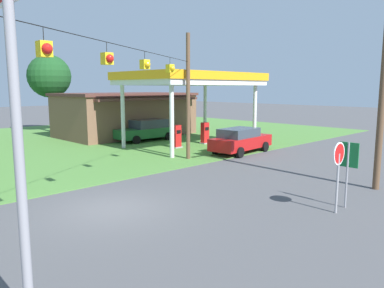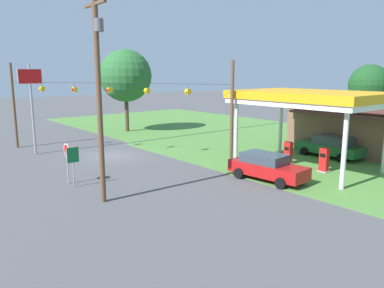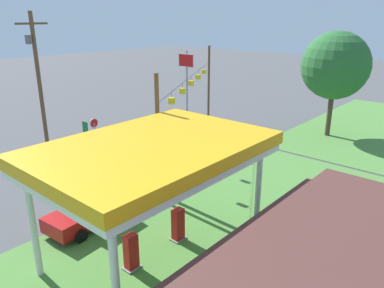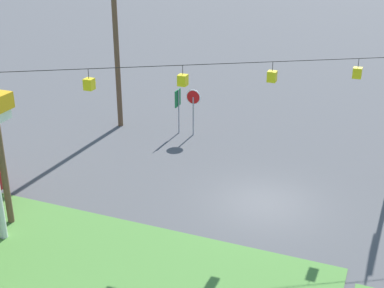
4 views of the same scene
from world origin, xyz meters
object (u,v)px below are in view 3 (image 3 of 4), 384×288
fuel_pump_near (178,226)px  stop_sign_roadside (94,127)px  fuel_pump_far (131,253)px  route_sign (86,130)px  utility_pole_main (39,83)px  car_at_pumps_front (93,207)px  car_at_pumps_rear (249,270)px  stop_sign_overhead (186,74)px  gas_station_canopy (153,154)px  tree_west_verge (335,66)px

fuel_pump_near → stop_sign_roadside: stop_sign_roadside is taller
fuel_pump_far → route_sign: 16.25m
fuel_pump_near → utility_pole_main: 15.14m
fuel_pump_far → car_at_pumps_front: (-1.24, -4.48, 0.09)m
car_at_pumps_rear → route_sign: 19.60m
stop_sign_overhead → gas_station_canopy: bearing=38.0°
car_at_pumps_rear → tree_west_verge: (-22.01, -5.71, 5.38)m
car_at_pumps_front → utility_pole_main: bearing=-111.3°
route_sign → car_at_pumps_rear: bearing=74.2°
car_at_pumps_rear → stop_sign_overhead: bearing=48.6°
tree_west_verge → car_at_pumps_front: bearing=-8.0°
fuel_pump_near → car_at_pumps_rear: size_ratio=0.32×
gas_station_canopy → fuel_pump_far: bearing=-0.1°
fuel_pump_near → utility_pole_main: utility_pole_main is taller
car_at_pumps_rear → route_sign: (-5.33, -18.85, 0.80)m
gas_station_canopy → route_sign: bearing=-112.9°
car_at_pumps_front → utility_pole_main: 11.32m
gas_station_canopy → stop_sign_overhead: size_ratio=1.35×
car_at_pumps_rear → gas_station_canopy: bearing=100.4°
car_at_pumps_front → fuel_pump_near: bearing=105.6°
fuel_pump_near → utility_pole_main: bearing=-94.7°
stop_sign_roadside → utility_pole_main: bearing=-177.2°
fuel_pump_near → fuel_pump_far: size_ratio=1.00×
fuel_pump_near → route_sign: 15.12m
fuel_pump_far → stop_sign_overhead: 23.05m
gas_station_canopy → stop_sign_roadside: gas_station_canopy is taller
fuel_pump_near → route_sign: size_ratio=0.70×
stop_sign_overhead → car_at_pumps_rear: bearing=47.6°
gas_station_canopy → fuel_pump_near: 4.35m
route_sign → utility_pole_main: size_ratio=0.22×
fuel_pump_far → stop_sign_overhead: bearing=-144.3°
car_at_pumps_front → route_sign: 11.75m
car_at_pumps_front → stop_sign_roadside: 12.26m
gas_station_canopy → utility_pole_main: bearing=-100.4°
gas_station_canopy → utility_pole_main: size_ratio=0.92×
fuel_pump_near → utility_pole_main: size_ratio=0.16×
stop_sign_roadside → tree_west_verge: bearing=-39.7°
fuel_pump_far → tree_west_verge: size_ratio=0.18×
fuel_pump_near → tree_west_verge: 22.02m
fuel_pump_far → tree_west_verge: (-24.21, -1.24, 5.50)m
car_at_pumps_rear → tree_west_verge: tree_west_verge is taller
gas_station_canopy → fuel_pump_near: gas_station_canopy is taller
stop_sign_overhead → utility_pole_main: utility_pole_main is taller
car_at_pumps_front → stop_sign_overhead: 19.70m
fuel_pump_far → stop_sign_roadside: size_ratio=0.67×
gas_station_canopy → stop_sign_overhead: 21.48m
fuel_pump_near → car_at_pumps_front: bearing=-69.4°
fuel_pump_near → car_at_pumps_front: size_ratio=0.33×
car_at_pumps_front → stop_sign_overhead: bearing=-158.0°
stop_sign_overhead → tree_west_verge: tree_west_verge is taller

